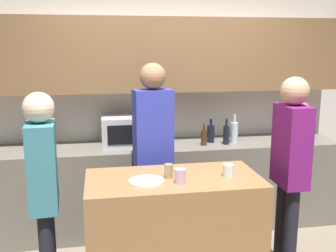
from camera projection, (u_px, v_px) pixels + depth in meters
The scene contains 17 objects.
back_wall at pixel (165, 82), 4.23m from camera, with size 6.40×0.40×2.70m.
back_counter at pixel (170, 186), 4.18m from camera, with size 3.60×0.62×0.91m.
kitchen_island at pixel (173, 234), 3.09m from camera, with size 1.33×0.67×0.93m.
microwave at pixel (127, 131), 4.04m from camera, with size 0.52×0.39×0.30m.
toaster at pixel (40, 140), 3.91m from camera, with size 0.26×0.16×0.18m.
potted_plant at pixel (303, 120), 4.36m from camera, with size 0.14×0.14×0.39m.
bottle_0 at pixel (204, 137), 4.04m from camera, with size 0.06×0.06×0.22m.
bottle_1 at pixel (211, 133), 4.16m from camera, with size 0.08×0.08×0.25m.
bottle_2 at pixel (226, 135), 4.07m from camera, with size 0.06×0.06×0.27m.
bottle_3 at pixel (234, 132), 4.13m from camera, with size 0.08×0.08×0.30m.
plate_on_island at pixel (146, 181), 2.89m from camera, with size 0.26×0.26×0.01m.
cup_0 at pixel (180, 176), 2.86m from camera, with size 0.08×0.08×0.11m.
cup_1 at pixel (169, 171), 2.97m from camera, with size 0.07×0.07×0.11m.
cup_2 at pixel (228, 170), 3.01m from camera, with size 0.08×0.08×0.09m.
person_left at pixel (44, 185), 2.76m from camera, with size 0.22×0.35×1.61m.
person_center at pixel (153, 142), 3.53m from camera, with size 0.36×0.23×1.77m.
person_right at pixel (290, 162), 3.13m from camera, with size 0.22×0.34×1.69m.
Camera 1 is at (-0.70, -2.52, 1.92)m, focal length 42.00 mm.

